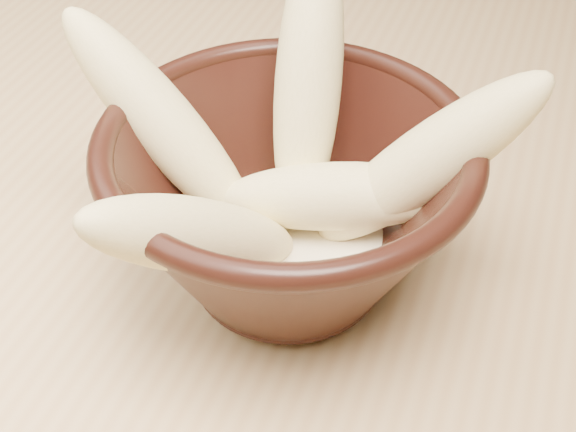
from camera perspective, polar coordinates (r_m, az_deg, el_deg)
The scene contains 8 objects.
table at distance 0.58m, azimuth 0.44°, elevation -5.87°, with size 1.20×0.80×0.75m.
bowl at distance 0.44m, azimuth -0.00°, elevation 0.93°, with size 0.20×0.20×0.11m.
milk_puddle at distance 0.45m, azimuth 0.00°, elevation -1.67°, with size 0.11×0.11×0.02m, color #FAEFC9.
banana_upright at distance 0.45m, azimuth 1.45°, elevation 9.60°, with size 0.04×0.04×0.16m, color #E0CF84.
banana_left at distance 0.45m, azimuth -8.98°, elevation 6.60°, with size 0.04×0.04×0.16m, color #E0CF84.
banana_right at distance 0.42m, azimuth 9.87°, elevation 3.79°, with size 0.04×0.04×0.15m, color #E0CF84.
banana_across at distance 0.43m, azimuth 3.34°, elevation 1.42°, with size 0.04×0.04×0.13m, color #E0CF84.
banana_front at distance 0.39m, azimuth -6.50°, elevation -1.38°, with size 0.04×0.04×0.14m, color #E0CF84.
Camera 1 is at (0.13, -0.37, 1.10)m, focal length 50.00 mm.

